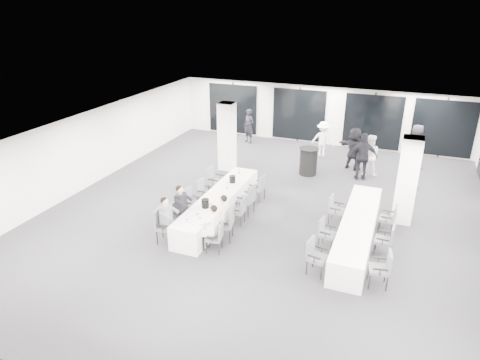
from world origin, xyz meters
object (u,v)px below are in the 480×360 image
object	(u,v)px
standing_guest_e	(416,143)
chair_main_left_near	(163,223)
chair_side_left_mid	(325,231)
chair_main_right_fourth	(248,198)
chair_side_left_near	(315,254)
standing_guest_c	(323,137)
standing_guest_f	(354,146)
standing_guest_g	(249,124)
ice_bucket_near	(205,203)
chair_main_left_far	(214,179)
standing_guest_h	(414,165)
chair_main_left_fourth	(204,191)
standing_guest_d	(363,154)
chair_main_right_near	(217,236)
chair_side_right_near	(383,267)
chair_side_right_far	(390,217)
chair_main_left_mid	(190,201)
chair_main_right_second	(227,222)
chair_main_right_far	(259,186)
chair_side_right_mid	(387,238)
ice_bucket_far	(232,179)
banquet_table_side	(357,231)
chair_side_left_far	(335,208)
banquet_table_main	(219,205)
standing_guest_b	(369,153)
cocktail_table	(308,161)

from	to	relation	value
standing_guest_e	chair_main_left_near	bearing A→B (deg)	128.42
chair_side_left_mid	chair_main_right_fourth	bearing A→B (deg)	-103.21
chair_side_left_near	standing_guest_c	bearing A→B (deg)	-159.18
standing_guest_f	standing_guest_g	bearing A→B (deg)	5.87
chair_main_left_near	ice_bucket_near	distance (m)	1.41
chair_main_left_far	chair_main_right_fourth	size ratio (longest dim) A/B	1.05
standing_guest_h	standing_guest_c	bearing A→B (deg)	25.40
chair_main_left_near	chair_main_left_fourth	world-z (taller)	chair_main_left_near
chair_main_right_fourth	standing_guest_d	size ratio (longest dim) A/B	0.46
chair_main_right_near	chair_main_right_fourth	world-z (taller)	chair_main_right_fourth
chair_main_right_fourth	standing_guest_d	world-z (taller)	standing_guest_d
standing_guest_e	ice_bucket_near	distance (m)	10.00
chair_side_right_near	chair_side_right_far	world-z (taller)	chair_side_right_near
chair_main_left_mid	standing_guest_e	world-z (taller)	standing_guest_e
chair_main_right_second	chair_side_left_mid	world-z (taller)	chair_main_right_second
chair_main_right_far	chair_main_left_far	bearing A→B (deg)	104.33
chair_side_right_mid	ice_bucket_far	distance (m)	5.47
banquet_table_side	chair_side_left_far	bearing A→B (deg)	130.72
standing_guest_c	standing_guest_g	distance (m)	3.86
chair_main_right_far	standing_guest_c	distance (m)	5.56
chair_main_left_fourth	ice_bucket_near	xyz separation A→B (m)	(0.82, -1.55, 0.37)
chair_main_left_far	standing_guest_d	xyz separation A→B (m)	(4.80, 3.38, 0.48)
chair_main_right_near	standing_guest_d	xyz separation A→B (m)	(3.13, 6.85, 0.58)
banquet_table_main	chair_main_right_far	bearing A→B (deg)	62.43
standing_guest_f	ice_bucket_near	world-z (taller)	standing_guest_f
chair_main_right_far	standing_guest_h	world-z (taller)	standing_guest_h
banquet_table_main	ice_bucket_far	world-z (taller)	ice_bucket_far
chair_side_left_far	ice_bucket_far	world-z (taller)	ice_bucket_far
chair_main_right_far	standing_guest_h	xyz separation A→B (m)	(5.00, 3.28, 0.34)
chair_side_right_near	standing_guest_e	xyz separation A→B (m)	(0.57, 9.10, 0.48)
chair_main_left_fourth	chair_main_left_far	size ratio (longest dim) A/B	0.87
chair_side_right_mid	standing_guest_c	world-z (taller)	standing_guest_c
banquet_table_side	chair_main_left_fourth	bearing A→B (deg)	173.12
chair_side_right_near	standing_guest_g	size ratio (longest dim) A/B	0.51
banquet_table_main	chair_main_left_near	world-z (taller)	chair_main_left_near
chair_main_right_second	ice_bucket_far	distance (m)	2.55
banquet_table_side	chair_main_right_fourth	world-z (taller)	chair_main_right_fourth
chair_main_left_mid	standing_guest_g	size ratio (longest dim) A/B	0.51
chair_main_right_second	chair_main_right_far	distance (m)	2.90
chair_main_right_fourth	standing_guest_h	world-z (taller)	standing_guest_h
chair_main_left_fourth	chair_main_right_fourth	distance (m)	1.67
chair_main_right_fourth	standing_guest_b	size ratio (longest dim) A/B	0.52
ice_bucket_near	chair_main_right_far	bearing A→B (deg)	71.92
chair_side_left_far	chair_side_right_mid	bearing A→B (deg)	55.62
chair_main_right_second	chair_side_right_far	size ratio (longest dim) A/B	1.16
chair_main_right_second	standing_guest_h	bearing A→B (deg)	-50.54
cocktail_table	standing_guest_g	distance (m)	4.81
chair_side_left_mid	standing_guest_c	world-z (taller)	standing_guest_c
chair_main_left_far	chair_side_right_far	distance (m)	6.12
standing_guest_b	standing_guest_c	distance (m)	2.70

